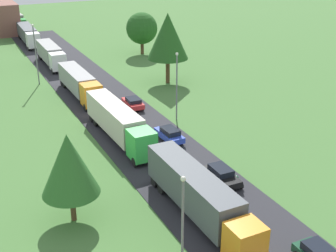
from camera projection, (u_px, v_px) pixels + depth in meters
The scene contains 18 objects.
road at pixel (158, 152), 48.78m from camera, with size 10.00×140.00×0.06m, color #2B2B30.
lane_marking_centre at pixel (177, 170), 45.05m from camera, with size 0.16×121.56×0.01m.
truck_lead at pixel (198, 194), 36.84m from camera, with size 2.61×14.56×3.77m.
truck_second at pixel (118, 121), 50.94m from camera, with size 2.82×14.82×3.73m.
truck_third at pixel (79, 82), 64.51m from camera, with size 2.58×13.46×3.44m.
truck_fourth at pixel (51, 54), 79.74m from camera, with size 2.53×12.48×3.43m.
truck_fifth at pixel (28, 34), 95.05m from camera, with size 2.76×14.22×3.40m.
truck_sixth at pixel (16, 20), 109.69m from camera, with size 2.77×13.29×3.68m.
car_second at pixel (222, 175), 42.54m from camera, with size 1.92×4.22×1.51m.
car_third at pixel (169, 134), 51.06m from camera, with size 1.87×4.29×1.53m.
car_fourth at pixel (133, 103), 60.59m from camera, with size 2.09×4.06×1.41m.
motorcycle_courier at pixel (237, 181), 42.18m from camera, with size 0.28×1.94×0.91m.
lamppost_lead at pixel (183, 221), 29.87m from camera, with size 0.36×0.36×7.58m.
lamppost_second at pixel (177, 83), 55.39m from camera, with size 0.36×0.36×8.53m.
lamppost_third at pixel (36, 52), 68.51m from camera, with size 0.36×0.36×9.19m.
tree_birch at pixel (168, 36), 68.46m from camera, with size 6.20×6.20×10.67m.
tree_pine at pixel (142, 28), 86.20m from camera, with size 5.90×5.90×7.82m.
tree_elm at pixel (69, 164), 35.46m from camera, with size 4.61×4.61×7.60m.
Camera 1 is at (-18.34, -15.32, 21.62)m, focal length 49.18 mm.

